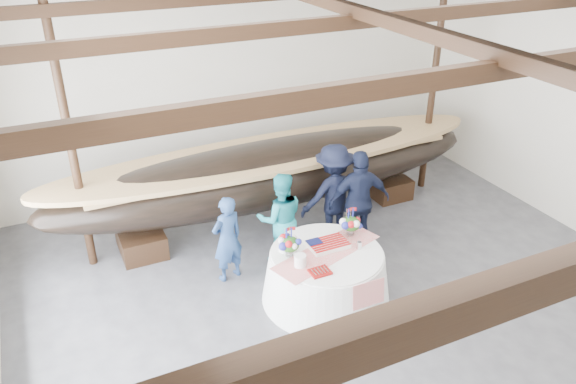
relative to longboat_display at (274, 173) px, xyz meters
name	(u,v)px	position (x,y,z in m)	size (l,w,h in m)	color
floor	(394,351)	(0.04, -4.03, -1.04)	(10.00, 12.00, 0.01)	#3D3D42
wall_back	(237,82)	(0.04, 1.97, 1.21)	(10.00, 0.02, 4.50)	silver
ceiling	(432,22)	(0.04, -4.03, 3.46)	(10.00, 12.00, 0.01)	white
pavilion_structure	(388,55)	(0.04, -3.31, 2.96)	(9.80, 11.76, 4.50)	black
longboat_display	(274,173)	(0.00, 0.00, 0.00)	(8.68, 1.74, 1.63)	black
banquet_table	(326,275)	(-0.25, -2.57, -0.61)	(2.01, 2.01, 0.86)	white
tabletop_items	(319,239)	(-0.30, -2.40, -0.03)	(1.94, 1.10, 0.40)	red
guest_woman_blue	(227,239)	(-1.45, -1.40, -0.28)	(0.55, 0.36, 1.51)	navy
guest_woman_teal	(280,219)	(-0.46, -1.31, -0.20)	(0.81, 0.63, 1.67)	teal
guest_man_left	(333,194)	(0.67, -1.10, -0.09)	(1.22, 0.70, 1.90)	black
guest_man_right	(359,201)	(0.95, -1.52, -0.09)	(1.11, 0.46, 1.90)	#141A31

